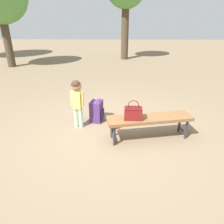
{
  "coord_description": "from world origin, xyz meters",
  "views": [
    {
      "loc": [
        -0.12,
        3.66,
        2.14
      ],
      "look_at": [
        -0.04,
        -0.08,
        0.45
      ],
      "focal_mm": 33.55,
      "sensor_mm": 36.0,
      "label": 1
    }
  ],
  "objects_px": {
    "backpack_large": "(96,110)",
    "backpack_small": "(116,121)",
    "park_bench": "(150,120)",
    "child_standing": "(77,97)",
    "handbag": "(133,113)"
  },
  "relations": [
    {
      "from": "handbag",
      "to": "child_standing",
      "type": "xyz_separation_m",
      "value": [
        1.1,
        -0.51,
        0.11
      ]
    },
    {
      "from": "handbag",
      "to": "backpack_large",
      "type": "height_order",
      "value": "handbag"
    },
    {
      "from": "handbag",
      "to": "child_standing",
      "type": "relative_size",
      "value": 0.36
    },
    {
      "from": "handbag",
      "to": "backpack_large",
      "type": "relative_size",
      "value": 0.68
    },
    {
      "from": "handbag",
      "to": "backpack_small",
      "type": "distance_m",
      "value": 0.74
    },
    {
      "from": "child_standing",
      "to": "backpack_large",
      "type": "relative_size",
      "value": 1.9
    },
    {
      "from": "park_bench",
      "to": "handbag",
      "type": "relative_size",
      "value": 4.48
    },
    {
      "from": "park_bench",
      "to": "backpack_large",
      "type": "xyz_separation_m",
      "value": [
        1.07,
        -0.72,
        -0.12
      ]
    },
    {
      "from": "handbag",
      "to": "backpack_small",
      "type": "xyz_separation_m",
      "value": [
        0.31,
        -0.51,
        -0.43
      ]
    },
    {
      "from": "child_standing",
      "to": "backpack_large",
      "type": "xyz_separation_m",
      "value": [
        -0.36,
        -0.31,
        -0.42
      ]
    },
    {
      "from": "child_standing",
      "to": "backpack_large",
      "type": "height_order",
      "value": "child_standing"
    },
    {
      "from": "backpack_small",
      "to": "backpack_large",
      "type": "bearing_deg",
      "value": -35.06
    },
    {
      "from": "park_bench",
      "to": "child_standing",
      "type": "height_order",
      "value": "child_standing"
    },
    {
      "from": "park_bench",
      "to": "child_standing",
      "type": "distance_m",
      "value": 1.51
    },
    {
      "from": "backpack_large",
      "to": "backpack_small",
      "type": "height_order",
      "value": "backpack_large"
    }
  ]
}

